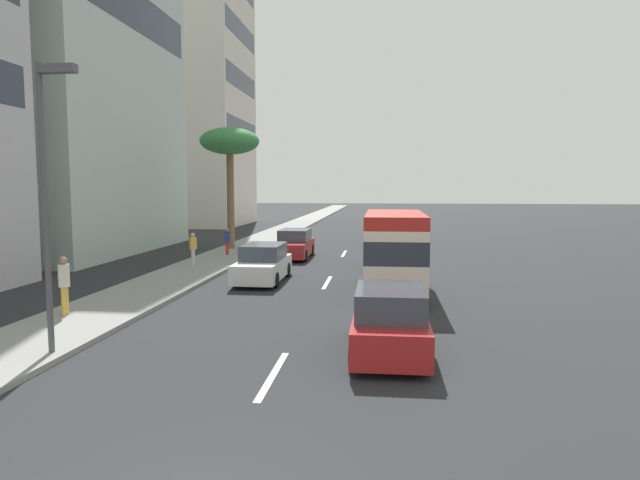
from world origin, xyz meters
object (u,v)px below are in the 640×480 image
car_sixth (295,244)px  car_fifth (387,252)px  car_fourth (390,322)px  street_lamp (48,177)px  palm_tree (230,144)px  car_seventh (392,228)px  pedestrian_near_lamp (227,240)px  pedestrian_mid_block (193,247)px  car_third (263,264)px  car_lead (392,235)px  minibus_second (394,250)px  pedestrian_by_tree (64,282)px

car_sixth → car_fifth: bearing=57.6°
car_fourth → street_lamp: (-1.28, 7.98, 3.56)m
car_sixth → palm_tree: palm_tree is taller
car_seventh → pedestrian_near_lamp: 16.86m
car_fourth → car_seventh: (31.62, -0.50, -0.01)m
street_lamp → pedestrian_near_lamp: bearing=3.7°
car_fourth → pedestrian_near_lamp: size_ratio=2.74×
pedestrian_mid_block → street_lamp: bearing=-126.9°
street_lamp → car_sixth: bearing=-8.0°
car_third → car_seventh: 22.44m
car_lead → car_sixth: size_ratio=0.89×
minibus_second → street_lamp: street_lamp is taller
car_third → car_fifth: car_fifth is taller
pedestrian_by_tree → palm_tree: size_ratio=0.24×
car_lead → car_sixth: 9.05m
car_seventh → pedestrian_near_lamp: bearing=144.8°
car_fourth → car_fifth: bearing=-0.0°
minibus_second → pedestrian_mid_block: size_ratio=3.92×
car_fourth → pedestrian_by_tree: size_ratio=2.32×
pedestrian_near_lamp → street_lamp: street_lamp is taller
pedestrian_near_lamp → street_lamp: size_ratio=0.23×
car_fourth → street_lamp: bearing=99.1°
car_fourth → car_seventh: size_ratio=0.96×
pedestrian_near_lamp → palm_tree: palm_tree is taller
car_fifth → pedestrian_mid_block: size_ratio=2.51×
pedestrian_near_lamp → pedestrian_mid_block: 4.43m
car_fifth → street_lamp: street_lamp is taller
minibus_second → car_fourth: (-7.86, 0.25, -0.92)m
car_fourth → pedestrian_near_lamp: bearing=27.3°
car_lead → street_lamp: bearing=162.3°
minibus_second → car_seventh: (23.76, -0.26, -0.93)m
car_sixth → palm_tree: (3.19, 4.64, 6.00)m
pedestrian_mid_block → street_lamp: size_ratio=0.24×
car_fourth → car_sixth: car_fourth is taller
car_sixth → pedestrian_near_lamp: bearing=-87.8°
pedestrian_near_lamp → pedestrian_mid_block: size_ratio=0.94×
pedestrian_mid_block → car_fourth: bearing=-97.7°
car_sixth → street_lamp: 19.79m
car_fifth → car_fourth: bearing=180.0°
palm_tree → street_lamp: (-22.46, -1.92, -2.44)m
car_seventh → palm_tree: bearing=135.1°
car_lead → minibus_second: (-17.20, 0.15, 0.95)m
pedestrian_near_lamp → car_third: bearing=-69.3°
car_lead → car_fifth: size_ratio=1.01×
minibus_second → car_fourth: 7.92m
car_fourth → car_fifth: 14.66m
car_seventh → palm_tree: 15.92m
car_sixth → car_seventh: size_ratio=1.05×
pedestrian_mid_block → palm_tree: size_ratio=0.21×
car_lead → car_fifth: 10.40m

